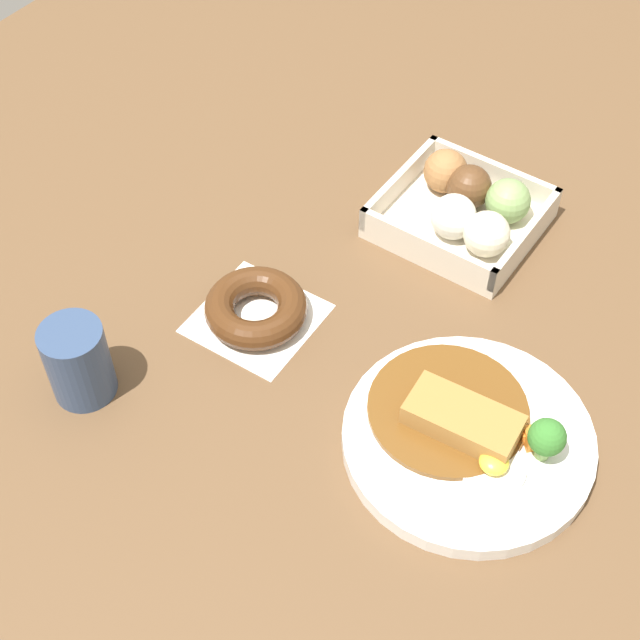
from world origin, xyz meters
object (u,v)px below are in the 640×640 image
curry_plate (469,435)px  chocolate_ring_donut (256,309)px  coffee_mug (78,362)px  donut_box (467,208)px

curry_plate → chocolate_ring_donut: curry_plate is taller
coffee_mug → donut_box: bearing=-115.0°
curry_plate → donut_box: 0.30m
coffee_mug → chocolate_ring_donut: bearing=-116.5°
donut_box → coffee_mug: (0.20, 0.43, 0.02)m
chocolate_ring_donut → curry_plate: bearing=177.7°
curry_plate → chocolate_ring_donut: 0.26m
donut_box → chocolate_ring_donut: 0.28m
curry_plate → coffee_mug: 0.39m
chocolate_ring_donut → coffee_mug: coffee_mug is taller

